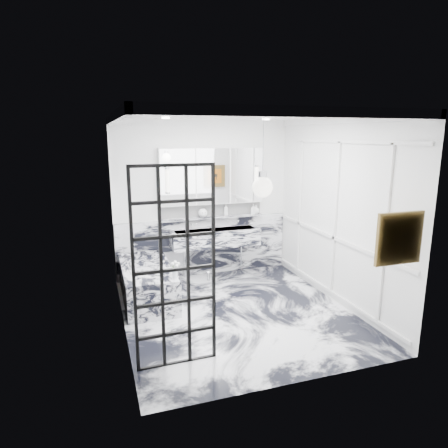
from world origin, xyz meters
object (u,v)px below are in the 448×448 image
object	(u,v)px
mirror_cabinet	(212,176)
bathtub	(147,283)
crittall_door	(175,270)
trough_sink	(215,238)

from	to	relation	value
mirror_cabinet	bathtub	xyz separation A→B (m)	(-1.32, -0.83, -1.54)
crittall_door	bathtub	bearing A→B (deg)	90.86
trough_sink	mirror_cabinet	distance (m)	1.10
trough_sink	mirror_cabinet	size ratio (longest dim) A/B	0.84
crittall_door	bathtub	size ratio (longest dim) A/B	1.36
trough_sink	bathtub	size ratio (longest dim) A/B	0.97
crittall_door	bathtub	world-z (taller)	crittall_door
crittall_door	bathtub	xyz separation A→B (m)	(-0.07, 1.93, -0.85)
trough_sink	mirror_cabinet	world-z (taller)	mirror_cabinet
crittall_door	mirror_cabinet	bearing A→B (deg)	64.31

